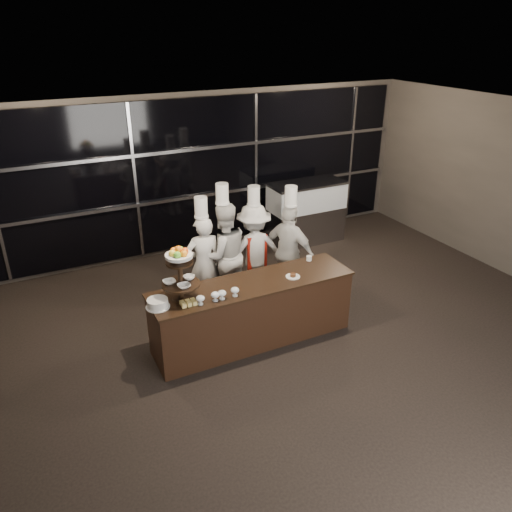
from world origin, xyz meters
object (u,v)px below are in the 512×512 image
display_stand (180,270)px  layer_cake (158,303)px  chef_a (204,262)px  chef_d (289,251)px  display_case (306,209)px  chef_c (254,249)px  buffet_counter (253,311)px  chef_b (224,254)px

display_stand → layer_cake: size_ratio=2.48×
chef_a → chef_d: bearing=-10.8°
chef_a → display_case: bearing=29.4°
chef_c → layer_cake: bearing=-146.7°
chef_d → display_stand: bearing=-157.4°
buffet_counter → chef_b: (0.07, 1.16, 0.39)m
buffet_counter → display_case: 3.71m
display_stand → layer_cake: bearing=-171.4°
chef_c → chef_d: 0.58m
layer_cake → chef_d: size_ratio=0.16×
display_case → chef_b: bearing=-147.8°
display_stand → display_case: 4.50m
layer_cake → chef_b: size_ratio=0.15×
display_stand → chef_c: (1.63, 1.24, -0.56)m
display_case → chef_a: 3.23m
display_stand → layer_cake: 0.49m
display_stand → chef_a: 1.43m
chef_b → chef_c: size_ratio=1.08×
display_case → chef_d: chef_d is taller
display_case → chef_b: 2.91m
chef_c → chef_b: bearing=-171.9°
chef_b → chef_c: (0.56, 0.08, -0.07)m
layer_cake → chef_c: bearing=33.3°
display_stand → chef_b: chef_b is taller
display_case → chef_a: bearing=-150.6°
buffet_counter → chef_c: 1.43m
display_case → chef_c: size_ratio=0.83×
display_stand → chef_b: (1.07, 1.16, -0.49)m
buffet_counter → layer_cake: bearing=-177.8°
buffet_counter → display_case: (2.53, 2.71, 0.22)m
display_stand → chef_d: bearing=22.6°
display_stand → display_case: bearing=37.5°
buffet_counter → display_case: size_ratio=1.85×
chef_a → chef_b: 0.36m
display_stand → chef_c: size_ratio=0.40×
buffet_counter → chef_d: (1.07, 0.86, 0.35)m
buffet_counter → layer_cake: 1.42m
display_case → chef_c: chef_c is taller
display_case → chef_a: chef_a is taller
buffet_counter → layer_cake: (-1.33, -0.05, 0.51)m
chef_a → chef_b: chef_b is taller
buffet_counter → chef_a: bearing=104.1°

